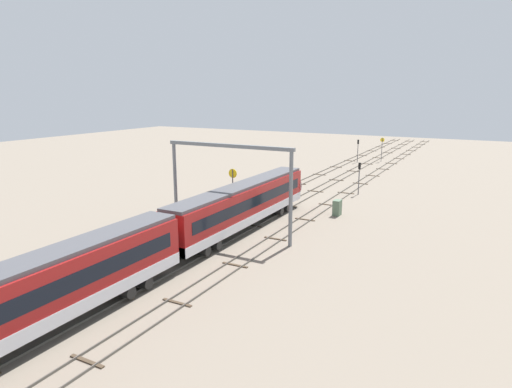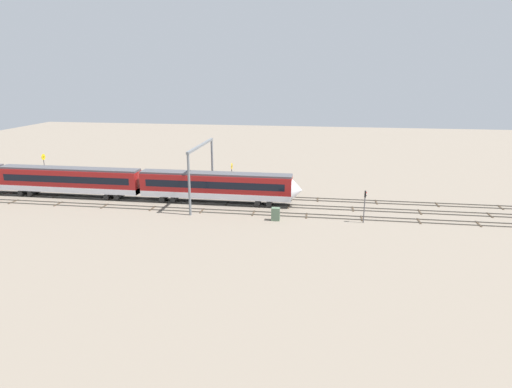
{
  "view_description": "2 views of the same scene",
  "coord_description": "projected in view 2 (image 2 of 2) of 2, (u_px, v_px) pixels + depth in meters",
  "views": [
    {
      "loc": [
        -45.91,
        -22.46,
        14.19
      ],
      "look_at": [
        -1.07,
        1.49,
        2.62
      ],
      "focal_mm": 31.37,
      "sensor_mm": 36.0,
      "label": 1
    },
    {
      "loc": [
        9.46,
        -63.8,
        19.91
      ],
      "look_at": [
        -0.04,
        -1.35,
        2.16
      ],
      "focal_mm": 30.19,
      "sensor_mm": 36.0,
      "label": 2
    }
  ],
  "objects": [
    {
      "name": "speed_sign_near_foreground",
      "position": [
        44.0,
        165.0,
        77.88
      ],
      "size": [
        0.14,
        1.07,
        5.92
      ],
      "color": "#4C4C51",
      "rests_on": "ground"
    },
    {
      "name": "speed_sign_mid_trackside",
      "position": [
        232.0,
        176.0,
        69.48
      ],
      "size": [
        0.14,
        1.01,
        6.04
      ],
      "color": "#4C4C51",
      "rests_on": "ground"
    },
    {
      "name": "signal_light_trackside_approach",
      "position": [
        365.0,
        202.0,
        58.62
      ],
      "size": [
        0.31,
        0.32,
        4.58
      ],
      "color": "#4C4C51",
      "rests_on": "ground"
    },
    {
      "name": "train",
      "position": [
        6.0,
        179.0,
        73.02
      ],
      "size": [
        100.0,
        3.24,
        4.8
      ],
      "color": "maroon",
      "rests_on": "ground"
    },
    {
      "name": "relay_cabinet",
      "position": [
        276.0,
        214.0,
        60.16
      ],
      "size": [
        1.19,
        0.81,
        1.84
      ],
      "color": "#597259",
      "rests_on": "ground"
    },
    {
      "name": "track_near_foreground",
      "position": [
        253.0,
        213.0,
        63.39
      ],
      "size": [
        195.33,
        2.4,
        0.16
      ],
      "color": "#59544C",
      "rests_on": "ground"
    },
    {
      "name": "overhead_gantry",
      "position": [
        201.0,
        161.0,
        67.29
      ],
      "size": [
        0.4,
        13.97,
        9.32
      ],
      "color": "slate",
      "rests_on": "ground"
    },
    {
      "name": "track_with_train",
      "position": [
        258.0,
        204.0,
        67.46
      ],
      "size": [
        195.33,
        2.4,
        0.16
      ],
      "color": "#59544C",
      "rests_on": "ground"
    },
    {
      "name": "track_middle",
      "position": [
        261.0,
        197.0,
        71.54
      ],
      "size": [
        195.33,
        2.4,
        0.16
      ],
      "color": "#59544C",
      "rests_on": "ground"
    },
    {
      "name": "ground_plane",
      "position": [
        258.0,
        205.0,
        67.48
      ],
      "size": [
        211.33,
        211.33,
        0.0
      ],
      "primitive_type": "plane",
      "color": "gray"
    }
  ]
}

